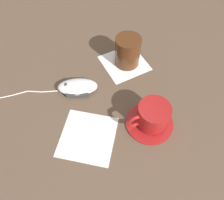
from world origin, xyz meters
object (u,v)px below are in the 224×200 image
Objects in this scene: coffee_cup at (153,115)px; computer_mouse at (78,87)px; saucer at (149,122)px; drinking_glass at (128,51)px.

coffee_cup is 0.86× the size of computer_mouse.
coffee_cup is 0.23m from computer_mouse.
saucer is at bearing 32.09° from computer_mouse.
computer_mouse is at bearing -147.91° from saucer.
coffee_cup is at bearing -14.90° from drinking_glass.
saucer is at bearing -84.07° from coffee_cup.
coffee_cup reaches higher than saucer.
drinking_glass reaches higher than saucer.
computer_mouse is (-0.20, -0.13, -0.02)m from coffee_cup.
saucer is 0.23m from drinking_glass.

